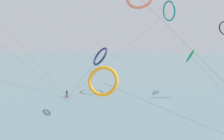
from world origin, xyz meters
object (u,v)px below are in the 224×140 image
object	(u,v)px
kite_navy	(100,56)
kite_teal	(169,11)
surfer_crimson	(67,94)
kite_emerald	(191,55)
kite_amber	(103,81)

from	to	relation	value
kite_navy	kite_teal	bearing A→B (deg)	109.50
surfer_crimson	kite_teal	distance (m)	33.12
kite_emerald	kite_navy	size ratio (longest dim) A/B	2.47
surfer_crimson	kite_amber	bearing A→B (deg)	-23.00
surfer_crimson	kite_navy	size ratio (longest dim) A/B	0.14
kite_emerald	kite_navy	xyz separation A→B (m)	(-22.68, -13.65, 0.86)
kite_amber	kite_navy	xyz separation A→B (m)	(-0.67, 16.16, 1.47)
kite_emerald	kite_amber	distance (m)	37.06
kite_emerald	kite_amber	xyz separation A→B (m)	(-22.01, -29.81, -0.61)
surfer_crimson	kite_navy	world-z (taller)	kite_navy
kite_teal	kite_amber	bearing A→B (deg)	135.33
kite_amber	kite_navy	size ratio (longest dim) A/B	1.93
surfer_crimson	kite_amber	distance (m)	27.74
surfer_crimson	kite_emerald	size ratio (longest dim) A/B	0.06
kite_amber	kite_teal	world-z (taller)	kite_teal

